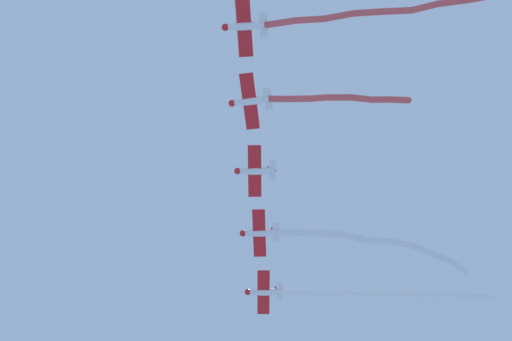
# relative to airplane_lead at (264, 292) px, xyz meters

# --- Properties ---
(airplane_lead) EXTENTS (5.84, 6.18, 1.74)m
(airplane_lead) POSITION_rel_airplane_lead_xyz_m (0.00, 0.00, 0.00)
(airplane_lead) COLOR white
(smoke_trail_lead) EXTENTS (20.31, 22.60, 3.45)m
(smoke_trail_lead) POSITION_rel_airplane_lead_xyz_m (-11.85, -12.44, 1.31)
(smoke_trail_lead) COLOR white
(airplane_left_wing) EXTENTS (5.71, 6.28, 1.74)m
(airplane_left_wing) POSITION_rel_airplane_lead_xyz_m (-5.55, 6.93, 0.30)
(airplane_left_wing) COLOR white
(smoke_trail_left_wing) EXTENTS (14.42, 24.14, 4.55)m
(smoke_trail_left_wing) POSITION_rel_airplane_lead_xyz_m (-15.29, -5.69, 2.09)
(smoke_trail_left_wing) COLOR white
(airplane_right_wing) EXTENTS (5.80, 6.21, 1.74)m
(airplane_right_wing) POSITION_rel_airplane_lead_xyz_m (-11.11, 13.87, 0.00)
(airplane_right_wing) COLOR white
(airplane_slot) EXTENTS (5.55, 6.55, 1.74)m
(airplane_slot) POSITION_rel_airplane_lead_xyz_m (-16.66, 20.80, 0.30)
(airplane_slot) COLOR white
(smoke_trail_slot) EXTENTS (12.45, 11.86, 1.58)m
(smoke_trail_slot) POSITION_rel_airplane_lead_xyz_m (-24.56, 13.83, 0.64)
(smoke_trail_slot) COLOR #DB4C4C
(airplane_trail) EXTENTS (5.66, 6.38, 1.74)m
(airplane_trail) POSITION_rel_airplane_lead_xyz_m (-22.22, 27.74, 0.00)
(airplane_trail) COLOR white
(smoke_trail_trail) EXTENTS (24.22, 16.54, 1.33)m
(smoke_trail_trail) POSITION_rel_airplane_lead_xyz_m (-35.76, 18.06, -0.40)
(smoke_trail_trail) COLOR #DB4C4C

